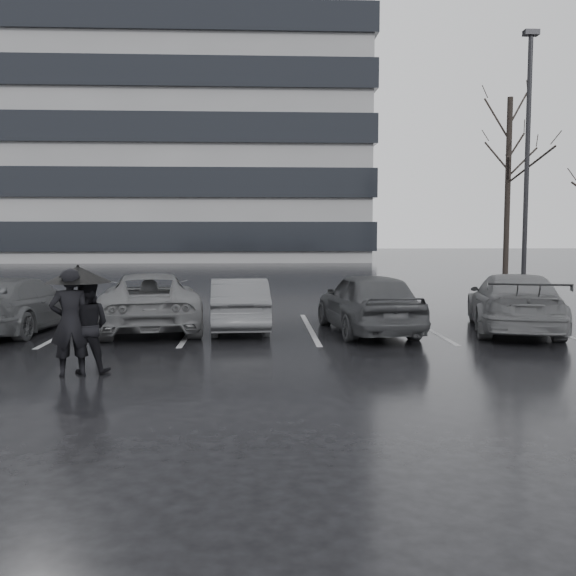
# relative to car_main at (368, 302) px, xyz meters

# --- Properties ---
(ground) EXTENTS (160.00, 160.00, 0.00)m
(ground) POSITION_rel_car_main_xyz_m (-1.87, -1.79, -0.71)
(ground) COLOR black
(ground) RESTS_ON ground
(office_building) EXTENTS (61.00, 26.00, 29.00)m
(office_building) POSITION_rel_car_main_xyz_m (-23.87, 46.21, 13.64)
(office_building) COLOR gray
(office_building) RESTS_ON ground
(car_main) EXTENTS (2.13, 4.30, 1.41)m
(car_main) POSITION_rel_car_main_xyz_m (0.00, 0.00, 0.00)
(car_main) COLOR black
(car_main) RESTS_ON ground
(car_west_a) EXTENTS (1.50, 3.75, 1.21)m
(car_west_a) POSITION_rel_car_main_xyz_m (-2.94, 0.62, -0.10)
(car_west_a) COLOR #2F2F31
(car_west_a) RESTS_ON ground
(car_west_b) EXTENTS (2.96, 5.08, 1.33)m
(car_west_b) POSITION_rel_car_main_xyz_m (-5.06, 0.82, -0.04)
(car_west_b) COLOR #444446
(car_west_b) RESTS_ON ground
(car_west_c) EXTENTS (2.19, 4.51, 1.26)m
(car_west_c) POSITION_rel_car_main_xyz_m (-8.04, 0.52, -0.07)
(car_west_c) COLOR black
(car_west_c) RESTS_ON ground
(car_east) EXTENTS (3.01, 4.96, 1.34)m
(car_east) POSITION_rel_car_main_xyz_m (3.41, 0.07, -0.03)
(car_east) COLOR #444446
(car_east) RESTS_ON ground
(pedestrian_left) EXTENTS (0.72, 0.59, 1.72)m
(pedestrian_left) POSITION_rel_car_main_xyz_m (-5.47, -4.18, 0.15)
(pedestrian_left) COLOR black
(pedestrian_left) RESTS_ON ground
(pedestrian_right) EXTENTS (0.76, 0.60, 1.53)m
(pedestrian_right) POSITION_rel_car_main_xyz_m (-5.27, -3.94, 0.06)
(pedestrian_right) COLOR black
(pedestrian_right) RESTS_ON ground
(umbrella) EXTENTS (1.04, 1.04, 1.76)m
(umbrella) POSITION_rel_car_main_xyz_m (-5.40, -3.90, 0.90)
(umbrella) COLOR black
(umbrella) RESTS_ON ground
(lamp_post) EXTENTS (0.48, 0.48, 8.72)m
(lamp_post) POSITION_rel_car_main_xyz_m (6.24, 6.28, 3.29)
(lamp_post) COLOR gray
(lamp_post) RESTS_ON ground
(stall_stripes) EXTENTS (19.72, 5.00, 0.00)m
(stall_stripes) POSITION_rel_car_main_xyz_m (-2.67, 0.71, -0.70)
(stall_stripes) COLOR #9D9D9F
(stall_stripes) RESTS_ON ground
(tree_north) EXTENTS (0.26, 0.26, 8.50)m
(tree_north) POSITION_rel_car_main_xyz_m (9.13, 15.21, 3.54)
(tree_north) COLOR black
(tree_north) RESTS_ON ground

